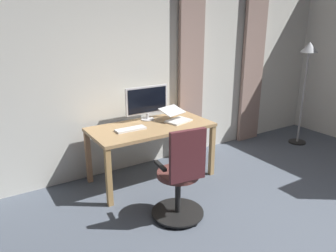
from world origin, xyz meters
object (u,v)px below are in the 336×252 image
at_px(office_chair, 181,179).
at_px(computer_monitor, 147,101).
at_px(floor_lamp, 307,66).
at_px(computer_keyboard, 131,129).
at_px(laptop, 176,117).
at_px(desk, 151,132).

height_order(office_chair, computer_monitor, computer_monitor).
distance_m(office_chair, floor_lamp, 3.17).
distance_m(computer_keyboard, laptop, 0.68).
bearing_deg(computer_keyboard, laptop, -178.24).
height_order(desk, floor_lamp, floor_lamp).
bearing_deg(laptop, computer_monitor, -56.62).
bearing_deg(computer_monitor, computer_keyboard, 35.97).
distance_m(computer_monitor, laptop, 0.44).
height_order(computer_keyboard, floor_lamp, floor_lamp).
distance_m(office_chair, computer_keyboard, 1.00).
xyz_separation_m(computer_monitor, computer_keyboard, (0.38, 0.28, -0.24)).
bearing_deg(computer_keyboard, desk, -175.91).
relative_size(office_chair, laptop, 2.54).
bearing_deg(floor_lamp, office_chair, 14.90).
bearing_deg(desk, computer_keyboard, 4.09).
height_order(office_chair, floor_lamp, floor_lamp).
xyz_separation_m(desk, office_chair, (0.21, 0.98, -0.18)).
xyz_separation_m(desk, floor_lamp, (-2.74, 0.19, 0.66)).
relative_size(office_chair, computer_monitor, 1.70).
height_order(computer_keyboard, laptop, laptop).
bearing_deg(computer_keyboard, computer_monitor, -144.03).
relative_size(desk, laptop, 3.80).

